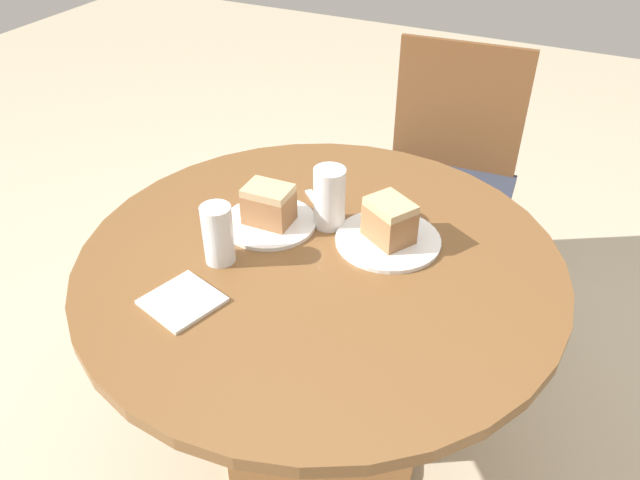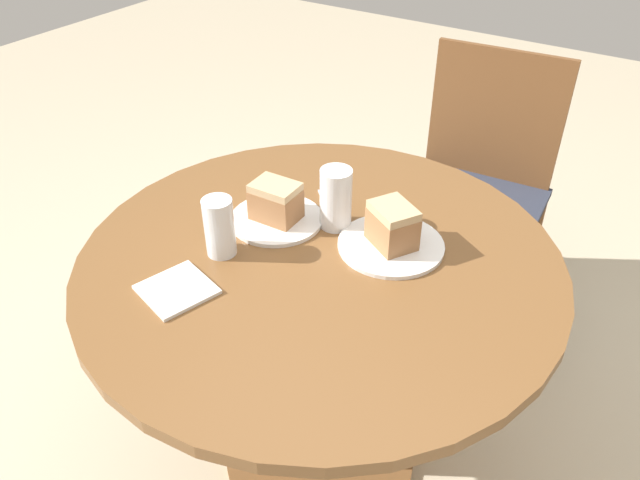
{
  "view_description": "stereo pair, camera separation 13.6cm",
  "coord_description": "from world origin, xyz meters",
  "px_view_note": "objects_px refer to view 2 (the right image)",
  "views": [
    {
      "loc": [
        0.48,
        -1.0,
        1.58
      ],
      "look_at": [
        0.0,
        0.0,
        0.78
      ],
      "focal_mm": 35.0,
      "sensor_mm": 36.0,
      "label": 1
    },
    {
      "loc": [
        0.6,
        -0.93,
        1.58
      ],
      "look_at": [
        0.0,
        0.0,
        0.78
      ],
      "focal_mm": 35.0,
      "sensor_mm": 36.0,
      "label": 2
    }
  ],
  "objects_px": {
    "plate_far": "(391,245)",
    "glass_water": "(220,229)",
    "chair": "(474,186)",
    "cake_slice_near": "(276,201)",
    "cake_slice_far": "(392,225)",
    "glass_lemonade": "(336,202)",
    "plate_near": "(277,219)"
  },
  "relations": [
    {
      "from": "plate_near",
      "to": "glass_water",
      "type": "xyz_separation_m",
      "value": [
        -0.03,
        -0.17,
        0.06
      ]
    },
    {
      "from": "chair",
      "to": "cake_slice_far",
      "type": "relative_size",
      "value": 6.91
    },
    {
      "from": "plate_near",
      "to": "cake_slice_near",
      "type": "height_order",
      "value": "cake_slice_near"
    },
    {
      "from": "cake_slice_near",
      "to": "cake_slice_far",
      "type": "xyz_separation_m",
      "value": [
        0.28,
        0.06,
        0.0
      ]
    },
    {
      "from": "cake_slice_far",
      "to": "glass_water",
      "type": "relative_size",
      "value": 0.96
    },
    {
      "from": "plate_far",
      "to": "cake_slice_near",
      "type": "xyz_separation_m",
      "value": [
        -0.28,
        -0.06,
        0.05
      ]
    },
    {
      "from": "chair",
      "to": "plate_near",
      "type": "distance_m",
      "value": 0.91
    },
    {
      "from": "chair",
      "to": "glass_water",
      "type": "xyz_separation_m",
      "value": [
        -0.23,
        -1.01,
        0.32
      ]
    },
    {
      "from": "plate_near",
      "to": "cake_slice_far",
      "type": "xyz_separation_m",
      "value": [
        0.28,
        0.06,
        0.05
      ]
    },
    {
      "from": "cake_slice_far",
      "to": "glass_lemonade",
      "type": "bearing_deg",
      "value": 177.72
    },
    {
      "from": "plate_near",
      "to": "glass_lemonade",
      "type": "bearing_deg",
      "value": 25.96
    },
    {
      "from": "plate_near",
      "to": "glass_water",
      "type": "distance_m",
      "value": 0.18
    },
    {
      "from": "cake_slice_near",
      "to": "plate_near",
      "type": "bearing_deg",
      "value": 0.0
    },
    {
      "from": "plate_near",
      "to": "plate_far",
      "type": "xyz_separation_m",
      "value": [
        0.28,
        0.06,
        0.0
      ]
    },
    {
      "from": "plate_far",
      "to": "cake_slice_near",
      "type": "bearing_deg",
      "value": -168.64
    },
    {
      "from": "cake_slice_far",
      "to": "glass_lemonade",
      "type": "xyz_separation_m",
      "value": [
        -0.15,
        0.01,
        0.01
      ]
    },
    {
      "from": "chair",
      "to": "plate_far",
      "type": "relative_size",
      "value": 3.76
    },
    {
      "from": "cake_slice_far",
      "to": "cake_slice_near",
      "type": "bearing_deg",
      "value": -168.64
    },
    {
      "from": "plate_near",
      "to": "glass_lemonade",
      "type": "relative_size",
      "value": 1.51
    },
    {
      "from": "cake_slice_far",
      "to": "glass_lemonade",
      "type": "relative_size",
      "value": 0.89
    },
    {
      "from": "plate_far",
      "to": "glass_water",
      "type": "distance_m",
      "value": 0.38
    },
    {
      "from": "chair",
      "to": "cake_slice_near",
      "type": "height_order",
      "value": "chair"
    },
    {
      "from": "chair",
      "to": "glass_lemonade",
      "type": "height_order",
      "value": "chair"
    },
    {
      "from": "plate_far",
      "to": "cake_slice_near",
      "type": "height_order",
      "value": "cake_slice_near"
    },
    {
      "from": "chair",
      "to": "glass_water",
      "type": "height_order",
      "value": "chair"
    },
    {
      "from": "cake_slice_far",
      "to": "glass_water",
      "type": "distance_m",
      "value": 0.38
    },
    {
      "from": "plate_far",
      "to": "glass_water",
      "type": "height_order",
      "value": "glass_water"
    },
    {
      "from": "chair",
      "to": "plate_near",
      "type": "relative_size",
      "value": 4.07
    },
    {
      "from": "cake_slice_near",
      "to": "cake_slice_far",
      "type": "height_order",
      "value": "cake_slice_far"
    },
    {
      "from": "cake_slice_far",
      "to": "plate_near",
      "type": "bearing_deg",
      "value": -168.64
    },
    {
      "from": "cake_slice_near",
      "to": "plate_far",
      "type": "bearing_deg",
      "value": 11.36
    },
    {
      "from": "chair",
      "to": "glass_water",
      "type": "relative_size",
      "value": 6.64
    }
  ]
}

